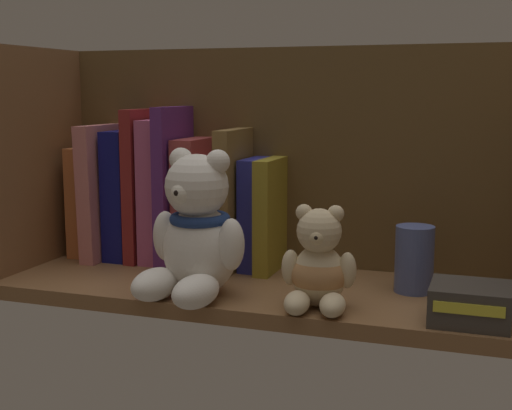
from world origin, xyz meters
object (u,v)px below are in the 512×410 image
Objects in this scene: book_4 at (162,190)px; book_7 at (220,213)px; pillar_candle at (414,259)px; book_3 at (144,185)px; teddy_bear_larger at (196,234)px; book_2 at (127,194)px; book_5 at (179,185)px; book_10 at (273,214)px; small_product_box at (470,304)px; book_9 at (255,213)px; book_0 at (91,201)px; book_8 at (238,198)px; teddy_bear_smaller at (319,268)px; book_1 at (108,191)px; book_6 at (198,201)px.

book_4 is 9.85cm from book_7.
book_7 is 1.80× the size of pillar_candle.
teddy_bear_larger is at bearing -45.87° from book_3.
book_2 is 9.05cm from book_5.
book_10 is 1.86× the size of small_product_box.
book_5 is 36.67cm from pillar_candle.
teddy_bear_larger reaches higher than book_9.
book_7 is (12.32, 0.00, -3.71)cm from book_3.
book_0 is at bearing 164.80° from small_product_box.
book_0 is 1.05× the size of book_10.
book_5 reaches higher than book_8.
book_10 reaches higher than book_9.
teddy_bear_larger is at bearing -78.67° from book_7.
book_10 is at bearing 150.60° from small_product_box.
teddy_bear_smaller is 17.55cm from small_product_box.
book_7 is at bearing 101.33° from teddy_bear_larger.
book_9 is 16.18cm from teddy_bear_larger.
pillar_candle is (29.01, -5.55, -3.43)cm from book_7.
teddy_bear_smaller is at bearing -21.34° from book_0.
teddy_bear_smaller is at bearing -27.04° from book_3.
teddy_bear_larger is 2.13× the size of small_product_box.
book_0 is 29.80cm from teddy_bear_larger.
book_2 is at bearing 180.00° from book_5.
book_3 is 5.84cm from book_5.
book_5 is at bearing 0.00° from book_3.
small_product_box is (33.44, -15.83, -7.97)cm from book_8.
book_8 is at bearing 167.99° from pillar_candle.
pillar_candle is at bearing -7.65° from book_3.
book_1 is 26.97cm from book_10.
book_0 is 1.09× the size of book_7.
teddy_bear_larger is (25.13, -16.01, -0.55)cm from book_0.
book_4 reaches higher than book_10.
book_4 is 1.06× the size of book_8.
teddy_bear_larger is (12.61, -16.01, -2.78)cm from book_4.
book_2 is at bearing 172.86° from pillar_candle.
book_6 is at bearing 0.00° from book_0.
book_6 is 9.19cm from book_9.
book_3 reaches higher than teddy_bear_smaller.
book_0 is 1.37× the size of teddy_bear_smaller.
book_4 is 20.57cm from teddy_bear_larger.
teddy_bear_smaller is 1.44× the size of pillar_candle.
teddy_bear_larger reaches higher than small_product_box.
pillar_candle is (26.09, -5.55, -5.81)cm from book_8.
book_10 is (14.74, -0.00, -3.58)cm from book_5.
small_product_box is at bearing -27.22° from book_9.
book_10 is at bearing 0.00° from book_6.
book_6 is at bearing 144.64° from teddy_bear_smaller.
teddy_bear_larger is 28.07cm from pillar_candle.
book_10 is 21.81cm from pillar_candle.
book_0 is 0.74× the size of book_3.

